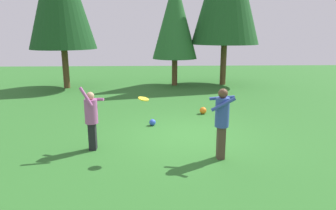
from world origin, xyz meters
The scene contains 7 objects.
ground_plane centered at (0.00, 0.00, 0.00)m, with size 40.00×40.00×0.00m, color #2D6B28.
person_thrower centered at (-2.65, -1.01, 0.94)m, with size 0.59×0.60×1.75m.
person_catcher centered at (0.67, -1.73, 1.06)m, with size 0.65×0.55×1.78m.
frisbee centered at (-1.25, -1.49, 1.49)m, with size 0.36×0.36×0.09m.
ball_blue centered at (-1.07, 1.09, 0.11)m, with size 0.22×0.22×0.22m, color blue.
ball_orange centered at (0.88, 2.52, 0.13)m, with size 0.27×0.27×0.27m, color orange.
tree_center centered at (0.19, 9.17, 3.89)m, with size 2.61×2.61×6.23m.
Camera 1 is at (-0.94, -8.74, 3.08)m, focal length 32.25 mm.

